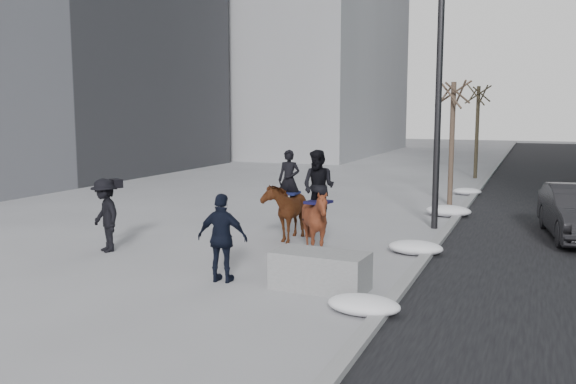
% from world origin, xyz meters
% --- Properties ---
extents(ground, '(120.00, 120.00, 0.00)m').
position_xyz_m(ground, '(0.00, 0.00, 0.00)').
color(ground, gray).
rests_on(ground, ground).
extents(curb, '(0.25, 90.00, 0.12)m').
position_xyz_m(curb, '(3.00, 10.00, 0.06)').
color(curb, gray).
rests_on(curb, ground).
extents(planter, '(1.83, 0.99, 0.71)m').
position_xyz_m(planter, '(1.56, -0.99, 0.36)').
color(planter, gray).
rests_on(planter, ground).
extents(tree_near, '(1.20, 1.20, 4.81)m').
position_xyz_m(tree_near, '(2.40, 10.56, 2.40)').
color(tree_near, '#3D2E24').
rests_on(tree_near, ground).
extents(tree_far, '(1.20, 1.20, 5.01)m').
position_xyz_m(tree_far, '(2.40, 19.77, 2.51)').
color(tree_far, '#342C1F').
rests_on(tree_far, ground).
extents(mounted_left, '(0.92, 1.85, 2.33)m').
position_xyz_m(mounted_left, '(-0.75, 2.95, 0.87)').
color(mounted_left, '#4D1F0F').
rests_on(mounted_left, ground).
extents(mounted_right, '(1.55, 1.68, 2.46)m').
position_xyz_m(mounted_right, '(0.64, 1.35, 0.99)').
color(mounted_right, '#4C1E0F').
rests_on(mounted_right, ground).
extents(feeder, '(1.07, 0.91, 1.75)m').
position_xyz_m(feeder, '(-0.38, -1.25, 0.88)').
color(feeder, black).
rests_on(feeder, ground).
extents(camera_crew, '(1.31, 1.14, 1.75)m').
position_xyz_m(camera_crew, '(-4.20, -0.01, 0.89)').
color(camera_crew, black).
rests_on(camera_crew, ground).
extents(lamppost, '(0.25, 3.13, 9.09)m').
position_xyz_m(lamppost, '(2.60, 5.59, 4.99)').
color(lamppost, black).
rests_on(lamppost, ground).
extents(snow_piles, '(1.41, 16.16, 0.36)m').
position_xyz_m(snow_piles, '(2.70, 5.17, 0.16)').
color(snow_piles, silver).
rests_on(snow_piles, ground).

